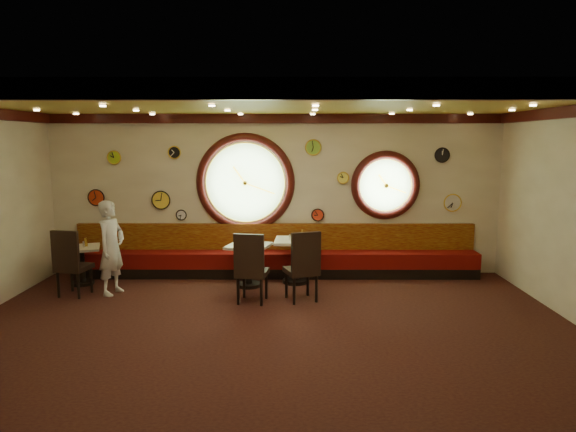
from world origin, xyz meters
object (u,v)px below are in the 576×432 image
object	(u,v)px
condiment_c_salt	(290,237)
condiment_c_bottle	(302,234)
condiment_b_pepper	(249,242)
waiter	(111,248)
condiment_a_pepper	(84,244)
condiment_b_bottle	(256,239)
chair_c	(304,262)
condiment_c_pepper	(295,237)
condiment_b_salt	(244,241)
table_b	(249,260)
table_a	(82,261)
chair_b	(251,264)
condiment_a_salt	(77,244)
chair_a	(70,259)
condiment_a_bottle	(86,242)
table_c	(295,256)

from	to	relation	value
condiment_c_salt	condiment_c_bottle	xyz separation A→B (m)	(0.24, 0.14, 0.03)
condiment_b_pepper	waiter	world-z (taller)	waiter
condiment_a_pepper	condiment_b_bottle	size ratio (longest dim) A/B	0.65
chair_c	condiment_c_pepper	xyz separation A→B (m)	(-0.14, 1.17, 0.21)
chair_c	condiment_b_salt	world-z (taller)	chair_c
table_b	condiment_a_pepper	size ratio (longest dim) A/B	7.97
condiment_b_bottle	waiter	size ratio (longest dim) A/B	0.10
table_a	condiment_c_bottle	world-z (taller)	condiment_c_bottle
waiter	chair_b	bearing A→B (deg)	-86.03
condiment_a_salt	condiment_c_salt	xyz separation A→B (m)	(3.97, 0.14, 0.12)
table_a	condiment_a_pepper	xyz separation A→B (m)	(0.07, -0.03, 0.32)
chair_a	waiter	distance (m)	0.70
table_a	condiment_a_bottle	distance (m)	0.36
chair_c	condiment_a_salt	bearing A→B (deg)	146.92
table_a	waiter	xyz separation A→B (m)	(0.78, -0.58, 0.37)
table_b	condiment_b_pepper	size ratio (longest dim) A/B	7.76
table_a	condiment_b_pepper	distance (m)	3.19
table_a	condiment_a_salt	bearing A→B (deg)	-172.84
table_a	condiment_a_pepper	world-z (taller)	condiment_a_pepper
table_b	condiment_a_salt	size ratio (longest dim) A/B	9.78
condiment_c_salt	table_a	bearing A→B (deg)	-178.11
condiment_c_salt	waiter	distance (m)	3.20
condiment_b_pepper	condiment_c_pepper	size ratio (longest dim) A/B	1.03
chair_c	waiter	xyz separation A→B (m)	(-3.36, 0.46, 0.14)
table_b	condiment_c_pepper	size ratio (longest dim) A/B	8.03
table_a	condiment_b_pepper	bearing A→B (deg)	-3.52
condiment_a_salt	condiment_a_pepper	bearing A→B (deg)	-6.99
chair_a	chair_b	bearing A→B (deg)	4.77
condiment_c_pepper	condiment_b_salt	bearing A→B (deg)	-170.08
condiment_b_pepper	condiment_b_bottle	size ratio (longest dim) A/B	0.67
table_c	chair_a	xyz separation A→B (m)	(-3.89, -0.90, 0.14)
table_c	chair_a	distance (m)	3.99
table_b	chair_a	world-z (taller)	chair_a
table_b	chair_a	bearing A→B (deg)	-167.71
chair_a	condiment_a_salt	bearing A→B (deg)	115.17
condiment_a_pepper	condiment_b_pepper	xyz separation A→B (m)	(3.08, -0.17, 0.07)
condiment_b_bottle	table_b	bearing A→B (deg)	-151.25
table_b	condiment_b_bottle	world-z (taller)	condiment_b_bottle
chair_c	condiment_a_pepper	xyz separation A→B (m)	(-4.07, 1.02, 0.09)
condiment_c_pepper	condiment_b_pepper	bearing A→B (deg)	-159.06
table_a	condiment_c_pepper	distance (m)	4.03
condiment_a_pepper	condiment_a_bottle	bearing A→B (deg)	78.88
table_b	condiment_c_bottle	xyz separation A→B (m)	(0.99, 0.39, 0.42)
condiment_a_salt	condiment_b_pepper	distance (m)	3.23
condiment_b_salt	table_c	bearing A→B (deg)	9.62
condiment_c_pepper	waiter	xyz separation A→B (m)	(-3.22, -0.71, -0.07)
condiment_a_bottle	condiment_b_pepper	bearing A→B (deg)	-4.55
table_c	chair_c	bearing A→B (deg)	-83.85
condiment_a_pepper	condiment_a_bottle	xyz separation A→B (m)	(0.01, 0.08, 0.03)
table_b	condiment_c_salt	bearing A→B (deg)	18.20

